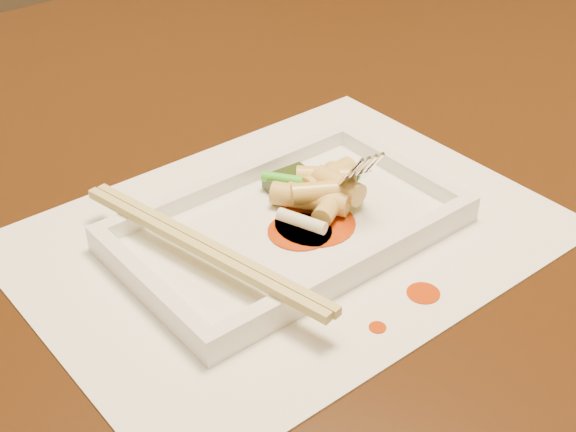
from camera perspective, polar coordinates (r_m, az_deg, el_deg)
table at (r=0.80m, az=-5.31°, el=-1.34°), size 1.40×0.90×0.75m
placemat at (r=0.62m, az=0.00°, el=-1.41°), size 0.40×0.30×0.00m
sauce_splatter_a at (r=0.58m, az=9.60°, el=-5.43°), size 0.02×0.02×0.00m
sauce_splatter_b at (r=0.55m, az=6.38°, el=-7.88°), size 0.01×0.01×0.00m
plate_base at (r=0.62m, az=0.00°, el=-1.06°), size 0.26×0.16×0.01m
plate_rim_far at (r=0.67m, az=-4.02°, el=2.61°), size 0.26×0.01×0.01m
plate_rim_near at (r=0.57m, az=4.69°, el=-3.53°), size 0.26×0.01×0.01m
plate_rim_left at (r=0.56m, az=-9.90°, el=-4.80°), size 0.01×0.14×0.01m
plate_rim_right at (r=0.69m, az=8.06°, el=3.51°), size 0.01×0.14×0.01m
veg_piece at (r=0.66m, az=0.17°, el=2.45°), size 0.04×0.03×0.01m
scallion_white at (r=0.61m, az=0.98°, el=-0.36°), size 0.02×0.04×0.01m
scallion_green at (r=0.65m, az=1.77°, el=2.34°), size 0.06×0.07×0.01m
chopstick_a at (r=0.57m, az=-6.40°, el=-2.34°), size 0.05×0.23×0.01m
chopstick_b at (r=0.57m, az=-5.74°, el=-2.04°), size 0.05×0.23×0.01m
fork at (r=0.63m, az=3.93°, el=7.79°), size 0.09×0.10×0.14m
sauce_blob_0 at (r=0.62m, az=1.94°, el=-0.51°), size 0.06×0.06×0.00m
sauce_blob_1 at (r=0.61m, az=0.85°, el=-1.11°), size 0.05×0.05×0.00m
rice_cake_0 at (r=0.63m, az=3.21°, el=0.96°), size 0.05×0.04×0.02m
rice_cake_1 at (r=0.64m, az=0.86°, el=1.38°), size 0.04×0.05×0.02m
rice_cake_2 at (r=0.64m, az=3.60°, el=2.17°), size 0.02×0.05×0.02m
rice_cake_3 at (r=0.65m, az=3.10°, el=2.20°), size 0.05×0.04×0.02m
rice_cake_4 at (r=0.66m, az=2.91°, el=2.72°), size 0.05×0.02×0.02m
rice_cake_5 at (r=0.63m, az=2.41°, el=1.70°), size 0.05×0.04×0.02m
rice_cake_6 at (r=0.63m, az=2.12°, el=1.19°), size 0.04×0.05×0.02m
rice_cake_7 at (r=0.66m, az=2.62°, el=2.81°), size 0.05×0.04×0.02m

